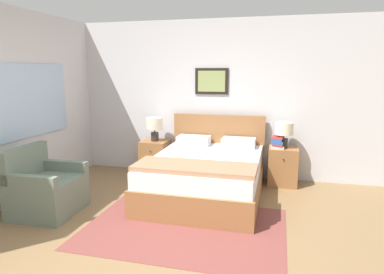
{
  "coord_description": "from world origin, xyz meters",
  "views": [
    {
      "loc": [
        1.2,
        -2.83,
        1.76
      ],
      "look_at": [
        0.07,
        1.55,
        0.89
      ],
      "focal_mm": 32.0,
      "sensor_mm": 36.0,
      "label": 1
    }
  ],
  "objects_px": {
    "armchair": "(45,190)",
    "table_lamp_near_window": "(155,125)",
    "table_lamp_by_door": "(284,131)",
    "nightstand_by_door": "(283,166)",
    "nightstand_near_window": "(155,158)",
    "bed": "(206,175)"
  },
  "relations": [
    {
      "from": "nightstand_near_window",
      "to": "table_lamp_by_door",
      "type": "height_order",
      "value": "table_lamp_by_door"
    },
    {
      "from": "armchair",
      "to": "table_lamp_by_door",
      "type": "height_order",
      "value": "table_lamp_by_door"
    },
    {
      "from": "bed",
      "to": "armchair",
      "type": "xyz_separation_m",
      "value": [
        -1.82,
        -1.09,
        -0.02
      ]
    },
    {
      "from": "armchair",
      "to": "table_lamp_near_window",
      "type": "height_order",
      "value": "table_lamp_near_window"
    },
    {
      "from": "bed",
      "to": "armchair",
      "type": "bearing_deg",
      "value": -149.19
    },
    {
      "from": "nightstand_by_door",
      "to": "table_lamp_near_window",
      "type": "height_order",
      "value": "table_lamp_near_window"
    },
    {
      "from": "armchair",
      "to": "table_lamp_by_door",
      "type": "distance_m",
      "value": 3.48
    },
    {
      "from": "table_lamp_near_window",
      "to": "table_lamp_by_door",
      "type": "distance_m",
      "value": 2.12
    },
    {
      "from": "armchair",
      "to": "table_lamp_near_window",
      "type": "xyz_separation_m",
      "value": [
        0.77,
        1.87,
        0.57
      ]
    },
    {
      "from": "armchair",
      "to": "table_lamp_by_door",
      "type": "bearing_deg",
      "value": 120.69
    },
    {
      "from": "table_lamp_near_window",
      "to": "table_lamp_by_door",
      "type": "xyz_separation_m",
      "value": [
        2.12,
        0.0,
        0.0
      ]
    },
    {
      "from": "bed",
      "to": "table_lamp_near_window",
      "type": "distance_m",
      "value": 1.42
    },
    {
      "from": "armchair",
      "to": "nightstand_near_window",
      "type": "xyz_separation_m",
      "value": [
        0.76,
        1.89,
        0.0
      ]
    },
    {
      "from": "nightstand_near_window",
      "to": "table_lamp_by_door",
      "type": "xyz_separation_m",
      "value": [
        2.12,
        -0.02,
        0.57
      ]
    },
    {
      "from": "table_lamp_near_window",
      "to": "bed",
      "type": "bearing_deg",
      "value": -36.29
    },
    {
      "from": "nightstand_near_window",
      "to": "table_lamp_near_window",
      "type": "relative_size",
      "value": 1.5
    },
    {
      "from": "armchair",
      "to": "nightstand_near_window",
      "type": "bearing_deg",
      "value": 155.83
    },
    {
      "from": "bed",
      "to": "table_lamp_by_door",
      "type": "bearing_deg",
      "value": 36.33
    },
    {
      "from": "nightstand_by_door",
      "to": "table_lamp_by_door",
      "type": "height_order",
      "value": "table_lamp_by_door"
    },
    {
      "from": "bed",
      "to": "armchair",
      "type": "height_order",
      "value": "bed"
    },
    {
      "from": "bed",
      "to": "nightstand_near_window",
      "type": "xyz_separation_m",
      "value": [
        -1.07,
        0.8,
        -0.01
      ]
    },
    {
      "from": "table_lamp_by_door",
      "to": "armchair",
      "type": "bearing_deg",
      "value": -147.08
    }
  ]
}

